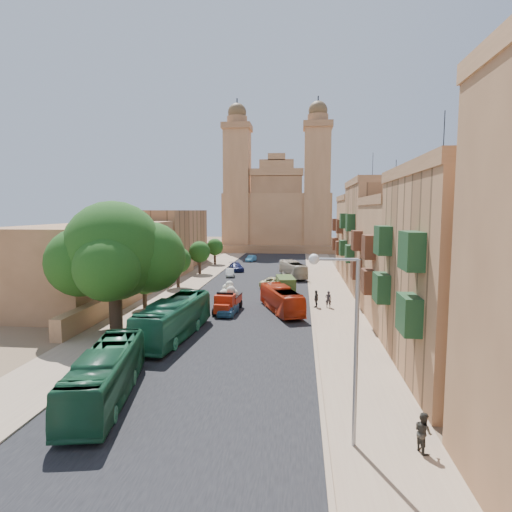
% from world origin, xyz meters
% --- Properties ---
extents(ground, '(260.00, 260.00, 0.00)m').
position_xyz_m(ground, '(0.00, 0.00, 0.00)').
color(ground, brown).
extents(road_surface, '(14.00, 140.00, 0.01)m').
position_xyz_m(road_surface, '(0.00, 30.00, 0.01)').
color(road_surface, black).
rests_on(road_surface, ground).
extents(sidewalk_east, '(5.00, 140.00, 0.01)m').
position_xyz_m(sidewalk_east, '(9.50, 30.00, 0.01)').
color(sidewalk_east, '#967C62').
rests_on(sidewalk_east, ground).
extents(sidewalk_west, '(5.00, 140.00, 0.01)m').
position_xyz_m(sidewalk_west, '(-9.50, 30.00, 0.01)').
color(sidewalk_west, '#967C62').
rests_on(sidewalk_west, ground).
extents(kerb_east, '(0.25, 140.00, 0.12)m').
position_xyz_m(kerb_east, '(7.00, 30.00, 0.06)').
color(kerb_east, '#967C62').
rests_on(kerb_east, ground).
extents(kerb_west, '(0.25, 140.00, 0.12)m').
position_xyz_m(kerb_west, '(-7.00, 30.00, 0.06)').
color(kerb_west, '#967C62').
rests_on(kerb_west, ground).
extents(townhouse_a, '(9.00, 14.00, 16.40)m').
position_xyz_m(townhouse_a, '(15.95, -3.00, 6.41)').
color(townhouse_a, '#AB774E').
rests_on(townhouse_a, ground).
extents(townhouse_b, '(9.00, 14.00, 14.90)m').
position_xyz_m(townhouse_b, '(15.95, 11.00, 5.66)').
color(townhouse_b, '#A17048').
rests_on(townhouse_b, ground).
extents(townhouse_c, '(9.00, 14.00, 17.40)m').
position_xyz_m(townhouse_c, '(15.95, 25.00, 6.91)').
color(townhouse_c, '#AB774E').
rests_on(townhouse_c, ground).
extents(townhouse_d, '(9.00, 14.00, 15.90)m').
position_xyz_m(townhouse_d, '(15.95, 39.00, 6.16)').
color(townhouse_d, '#A17048').
rests_on(townhouse_d, ground).
extents(west_wall, '(1.00, 40.00, 1.80)m').
position_xyz_m(west_wall, '(-12.50, 20.00, 0.90)').
color(west_wall, '#A17048').
rests_on(west_wall, ground).
extents(west_building_low, '(10.00, 28.00, 8.40)m').
position_xyz_m(west_building_low, '(-18.00, 18.00, 4.20)').
color(west_building_low, '#8F613E').
rests_on(west_building_low, ground).
extents(west_building_mid, '(10.00, 22.00, 10.00)m').
position_xyz_m(west_building_mid, '(-18.00, 44.00, 5.00)').
color(west_building_mid, '#AB774E').
rests_on(west_building_mid, ground).
extents(church, '(28.00, 22.50, 36.30)m').
position_xyz_m(church, '(-0.00, 78.61, 9.52)').
color(church, '#A17048').
rests_on(church, ground).
extents(ficus_tree, '(10.79, 9.93, 10.79)m').
position_xyz_m(ficus_tree, '(-9.40, 4.01, 6.38)').
color(ficus_tree, '#3A281D').
rests_on(ficus_tree, ground).
extents(street_tree_a, '(2.73, 2.73, 4.19)m').
position_xyz_m(street_tree_a, '(-10.00, 12.00, 2.79)').
color(street_tree_a, '#3A281D').
rests_on(street_tree_a, ground).
extents(street_tree_b, '(3.44, 3.44, 5.30)m').
position_xyz_m(street_tree_b, '(-10.00, 24.00, 3.55)').
color(street_tree_b, '#3A281D').
rests_on(street_tree_b, ground).
extents(street_tree_c, '(3.35, 3.35, 5.15)m').
position_xyz_m(street_tree_c, '(-10.00, 36.00, 3.45)').
color(street_tree_c, '#3A281D').
rests_on(street_tree_c, ground).
extents(street_tree_d, '(3.11, 3.11, 4.78)m').
position_xyz_m(street_tree_d, '(-10.00, 48.00, 3.20)').
color(street_tree_d, '#3A281D').
rests_on(street_tree_d, ground).
extents(streetlamp, '(2.11, 0.44, 8.22)m').
position_xyz_m(streetlamp, '(7.72, -12.00, 5.20)').
color(streetlamp, gray).
rests_on(streetlamp, ground).
extents(red_truck, '(2.34, 5.22, 2.98)m').
position_xyz_m(red_truck, '(-1.26, 11.30, 1.31)').
color(red_truck, red).
rests_on(red_truck, ground).
extents(olive_pickup, '(2.66, 4.80, 1.88)m').
position_xyz_m(olive_pickup, '(4.05, 22.11, 0.92)').
color(olive_pickup, '#374F1D').
rests_on(olive_pickup, ground).
extents(bus_green_south, '(4.06, 10.09, 2.74)m').
position_xyz_m(bus_green_south, '(-4.31, -8.88, 1.37)').
color(bus_green_south, '#1D5636').
rests_on(bus_green_south, ground).
extents(bus_green_north, '(3.48, 11.29, 3.10)m').
position_xyz_m(bus_green_north, '(-4.00, 2.34, 1.55)').
color(bus_green_north, '#206745').
rests_on(bus_green_north, ground).
extents(bus_red_east, '(4.91, 9.12, 2.49)m').
position_xyz_m(bus_red_east, '(4.00, 11.81, 1.24)').
color(bus_red_east, red).
rests_on(bus_red_east, ground).
extents(bus_cream_east, '(4.47, 8.81, 2.40)m').
position_xyz_m(bus_cream_east, '(4.71, 33.78, 1.20)').
color(bus_cream_east, '#BDAF96').
rests_on(bus_cream_east, ground).
extents(car_blue_a, '(1.81, 3.96, 1.32)m').
position_xyz_m(car_blue_a, '(-1.00, 10.10, 0.66)').
color(car_blue_a, teal).
rests_on(car_blue_a, ground).
extents(car_white_a, '(1.84, 3.74, 1.18)m').
position_xyz_m(car_white_a, '(-4.80, 33.69, 0.59)').
color(car_white_a, silver).
rests_on(car_white_a, ground).
extents(car_cream, '(4.04, 5.37, 1.35)m').
position_xyz_m(car_cream, '(2.48, 25.37, 0.68)').
color(car_cream, '#C6C084').
rests_on(car_cream, ground).
extents(car_dkblue, '(3.33, 4.98, 1.34)m').
position_xyz_m(car_dkblue, '(-4.68, 39.52, 0.67)').
color(car_dkblue, '#121847').
rests_on(car_dkblue, ground).
extents(car_white_b, '(1.54, 3.27, 1.08)m').
position_xyz_m(car_white_b, '(4.63, 44.52, 0.54)').
color(car_white_b, white).
rests_on(car_white_b, ground).
extents(car_blue_b, '(1.86, 3.83, 1.21)m').
position_xyz_m(car_blue_b, '(-3.82, 53.02, 0.60)').
color(car_blue_b, '#4595C2').
rests_on(car_blue_b, ground).
extents(pedestrian_a, '(0.68, 0.49, 1.73)m').
position_xyz_m(pedestrian_a, '(8.75, 14.23, 0.86)').
color(pedestrian_a, black).
rests_on(pedestrian_a, ground).
extents(pedestrian_b, '(0.87, 0.98, 1.69)m').
position_xyz_m(pedestrian_b, '(11.00, -12.17, 0.84)').
color(pedestrian_b, '#323029').
rests_on(pedestrian_b, ground).
extents(pedestrian_c, '(0.77, 1.15, 1.82)m').
position_xyz_m(pedestrian_c, '(7.50, 14.09, 0.91)').
color(pedestrian_c, '#2C2C2E').
rests_on(pedestrian_c, ground).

